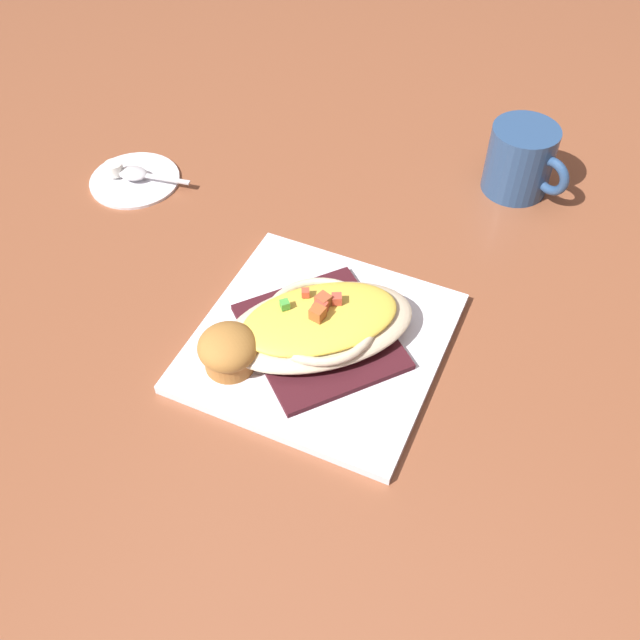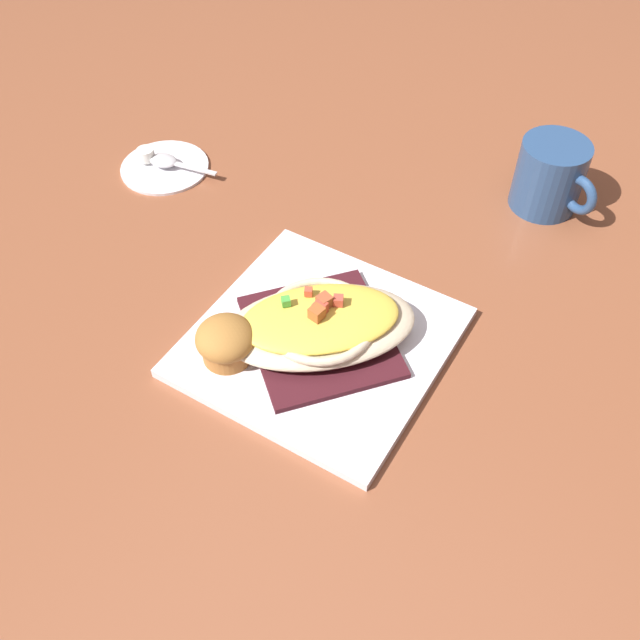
% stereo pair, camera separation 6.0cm
% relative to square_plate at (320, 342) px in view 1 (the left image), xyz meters
% --- Properties ---
extents(ground_plane, '(2.60, 2.60, 0.00)m').
position_rel_square_plate_xyz_m(ground_plane, '(0.00, 0.00, -0.01)').
color(ground_plane, brown).
extents(square_plate, '(0.28, 0.28, 0.01)m').
position_rel_square_plate_xyz_m(square_plate, '(0.00, 0.00, 0.00)').
color(square_plate, white).
rests_on(square_plate, ground_plane).
extents(folded_napkin, '(0.22, 0.22, 0.01)m').
position_rel_square_plate_xyz_m(folded_napkin, '(0.00, 0.00, 0.01)').
color(folded_napkin, '#3F141C').
rests_on(folded_napkin, square_plate).
extents(gratin_dish, '(0.24, 0.22, 0.05)m').
position_rel_square_plate_xyz_m(gratin_dish, '(0.00, -0.00, 0.03)').
color(gratin_dish, beige).
rests_on(gratin_dish, folded_napkin).
extents(muffin, '(0.06, 0.06, 0.05)m').
position_rel_square_plate_xyz_m(muffin, '(0.08, 0.06, 0.03)').
color(muffin, '#A7662D').
rests_on(muffin, square_plate).
extents(coffee_mug, '(0.11, 0.09, 0.09)m').
position_rel_square_plate_xyz_m(coffee_mug, '(-0.16, -0.34, 0.04)').
color(coffee_mug, navy).
rests_on(coffee_mug, ground_plane).
extents(creamer_saucer, '(0.12, 0.12, 0.01)m').
position_rel_square_plate_xyz_m(creamer_saucer, '(0.33, -0.19, -0.00)').
color(creamer_saucer, white).
rests_on(creamer_saucer, ground_plane).
extents(spoon, '(0.10, 0.03, 0.01)m').
position_rel_square_plate_xyz_m(spoon, '(0.32, -0.19, 0.01)').
color(spoon, silver).
rests_on(spoon, creamer_saucer).
extents(creamer_cup_0, '(0.02, 0.02, 0.02)m').
position_rel_square_plate_xyz_m(creamer_cup_0, '(0.36, -0.19, 0.01)').
color(creamer_cup_0, silver).
rests_on(creamer_cup_0, creamer_saucer).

